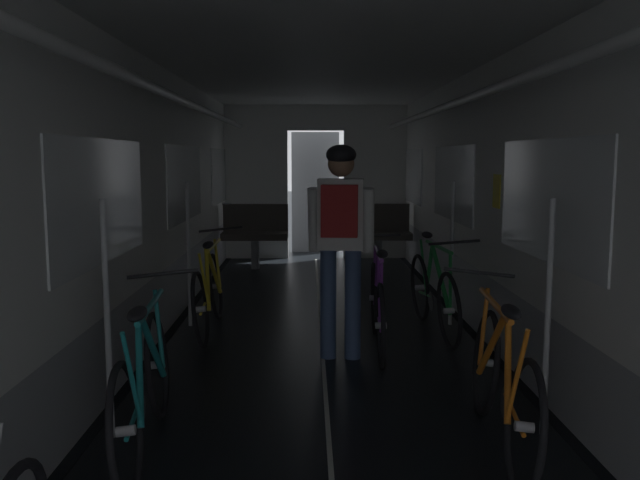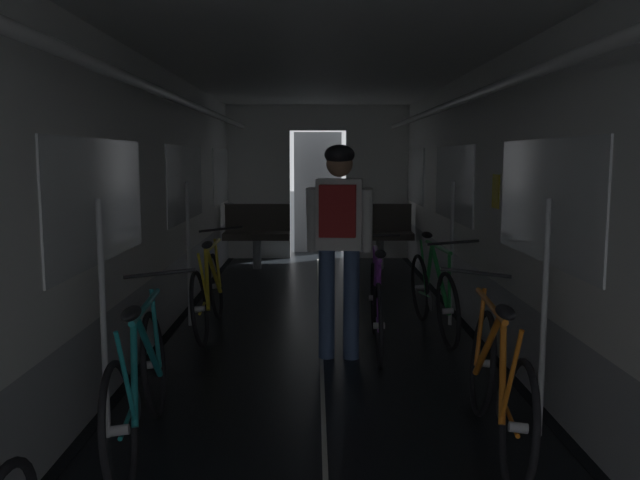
# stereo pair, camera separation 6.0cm
# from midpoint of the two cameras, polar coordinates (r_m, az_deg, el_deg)

# --- Properties ---
(train_car_shell) EXTENTS (3.14, 12.34, 2.57)m
(train_car_shell) POSITION_cam_midpoint_polar(r_m,az_deg,el_deg) (5.24, 0.46, 7.85)
(train_car_shell) COLOR black
(train_car_shell) RESTS_ON ground
(bench_seat_far_left) EXTENTS (0.98, 0.51, 0.95)m
(bench_seat_far_left) POSITION_cam_midpoint_polar(r_m,az_deg,el_deg) (9.80, -5.25, 0.88)
(bench_seat_far_left) COLOR gray
(bench_seat_far_left) RESTS_ON ground
(bench_seat_far_right) EXTENTS (0.98, 0.51, 0.95)m
(bench_seat_far_right) POSITION_cam_midpoint_polar(r_m,az_deg,el_deg) (9.82, 5.27, 0.89)
(bench_seat_far_right) COLOR gray
(bench_seat_far_right) RESTS_ON ground
(bicycle_yellow) EXTENTS (0.44, 1.69, 0.95)m
(bicycle_yellow) POSITION_cam_midpoint_polar(r_m,az_deg,el_deg) (6.30, -9.28, -4.40)
(bicycle_yellow) COLOR black
(bicycle_yellow) RESTS_ON ground
(bicycle_orange) EXTENTS (0.44, 1.69, 0.95)m
(bicycle_orange) POSITION_cam_midpoint_polar(r_m,az_deg,el_deg) (3.92, 15.42, -11.74)
(bicycle_orange) COLOR black
(bicycle_orange) RESTS_ON ground
(bicycle_green) EXTENTS (0.44, 1.69, 0.94)m
(bicycle_green) POSITION_cam_midpoint_polar(r_m,az_deg,el_deg) (6.25, 9.93, -4.50)
(bicycle_green) COLOR black
(bicycle_green) RESTS_ON ground
(bicycle_teal) EXTENTS (0.44, 1.69, 0.95)m
(bicycle_teal) POSITION_cam_midpoint_polar(r_m,az_deg,el_deg) (3.88, -14.81, -11.92)
(bicycle_teal) COLOR black
(bicycle_teal) RESTS_ON ground
(person_cyclist_aisle) EXTENTS (0.55, 0.42, 1.73)m
(person_cyclist_aisle) POSITION_cam_midpoint_polar(r_m,az_deg,el_deg) (5.28, 1.97, 1.04)
(person_cyclist_aisle) COLOR #384C75
(person_cyclist_aisle) RESTS_ON ground
(bicycle_purple_in_aisle) EXTENTS (0.44, 1.69, 0.94)m
(bicycle_purple_in_aisle) POSITION_cam_midpoint_polar(r_m,az_deg,el_deg) (5.68, 5.16, -5.59)
(bicycle_purple_in_aisle) COLOR black
(bicycle_purple_in_aisle) RESTS_ON ground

